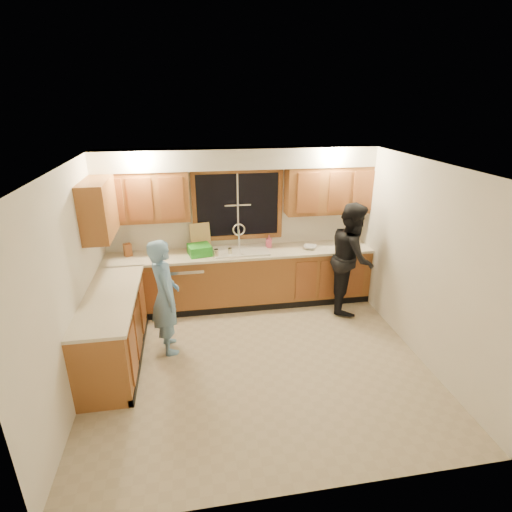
{
  "coord_description": "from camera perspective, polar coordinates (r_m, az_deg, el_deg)",
  "views": [
    {
      "loc": [
        -0.74,
        -4.25,
        3.18
      ],
      "look_at": [
        0.08,
        0.65,
        1.21
      ],
      "focal_mm": 28.0,
      "sensor_mm": 36.0,
      "label": 1
    }
  ],
  "objects": [
    {
      "name": "cutting_board",
      "position": [
        6.4,
        -7.94,
        2.8
      ],
      "size": [
        0.33,
        0.17,
        0.42
      ],
      "primitive_type": "cube",
      "rotation": [
        -0.21,
        0.0,
        0.19
      ],
      "color": "#D9B46F",
      "rests_on": "countertop_back"
    },
    {
      "name": "can_right",
      "position": [
        6.16,
        -3.72,
        0.64
      ],
      "size": [
        0.08,
        0.08,
        0.11
      ],
      "primitive_type": "cylinder",
      "rotation": [
        0.0,
        0.0,
        -0.32
      ],
      "color": "#C2B895",
      "rests_on": "countertop_back"
    },
    {
      "name": "man",
      "position": [
        5.32,
        -12.84,
        -5.71
      ],
      "size": [
        0.49,
        0.64,
        1.57
      ],
      "primitive_type": "imported",
      "rotation": [
        0.0,
        0.0,
        1.8
      ],
      "color": "#76ABDF",
      "rests_on": "floor"
    },
    {
      "name": "dishwasher",
      "position": [
        6.46,
        -9.63,
        -4.06
      ],
      "size": [
        0.6,
        0.56,
        0.82
      ],
      "primitive_type": "cube",
      "color": "silver",
      "rests_on": "floor"
    },
    {
      "name": "woman",
      "position": [
        6.39,
        13.51,
        -0.2
      ],
      "size": [
        0.9,
        1.01,
        1.74
      ],
      "primitive_type": "imported",
      "rotation": [
        0.0,
        0.0,
        1.24
      ],
      "color": "black",
      "rests_on": "floor"
    },
    {
      "name": "wall_right",
      "position": [
        5.46,
        22.56,
        -0.77
      ],
      "size": [
        0.0,
        3.8,
        3.8
      ],
      "primitive_type": "plane",
      "rotation": [
        1.57,
        0.0,
        -1.57
      ],
      "color": "white",
      "rests_on": "ground"
    },
    {
      "name": "ceiling",
      "position": [
        4.37,
        0.34,
        12.7
      ],
      "size": [
        4.2,
        4.2,
        0.0
      ],
      "primitive_type": "plane",
      "rotation": [
        3.14,
        0.0,
        0.0
      ],
      "color": "white"
    },
    {
      "name": "stove",
      "position": [
        4.98,
        -20.7,
        -13.2
      ],
      "size": [
        0.58,
        0.75,
        0.9
      ],
      "primitive_type": "cube",
      "color": "silver",
      "rests_on": "floor"
    },
    {
      "name": "soap_bottle",
      "position": [
        6.46,
        1.86,
        2.14
      ],
      "size": [
        0.12,
        0.12,
        0.21
      ],
      "primitive_type": "imported",
      "rotation": [
        0.0,
        0.0,
        -0.3
      ],
      "color": "#E25679",
      "rests_on": "countertop_back"
    },
    {
      "name": "upper_cabinets_return",
      "position": [
        5.66,
        -21.57,
        6.29
      ],
      "size": [
        0.33,
        0.9,
        0.75
      ],
      "primitive_type": "cube",
      "color": "#9B5D2D",
      "rests_on": "wall_left"
    },
    {
      "name": "countertop_back",
      "position": [
        6.31,
        -2.17,
        0.44
      ],
      "size": [
        4.2,
        0.63,
        0.04
      ],
      "primitive_type": "cube",
      "color": "beige",
      "rests_on": "base_cabinets_back"
    },
    {
      "name": "wall_left",
      "position": [
        4.86,
        -24.96,
        -3.91
      ],
      "size": [
        0.0,
        3.8,
        3.8
      ],
      "primitive_type": "plane",
      "rotation": [
        1.57,
        0.0,
        1.57
      ],
      "color": "white",
      "rests_on": "ground"
    },
    {
      "name": "countertop_left",
      "position": [
        5.24,
        -20.13,
        -5.59
      ],
      "size": [
        0.63,
        1.9,
        0.04
      ],
      "primitive_type": "cube",
      "color": "beige",
      "rests_on": "base_cabinets_left"
    },
    {
      "name": "dish_crate",
      "position": [
        6.22,
        -8.07,
        0.87
      ],
      "size": [
        0.39,
        0.37,
        0.16
      ],
      "primitive_type": "cube",
      "rotation": [
        0.0,
        0.0,
        0.2
      ],
      "color": "green",
      "rests_on": "countertop_back"
    },
    {
      "name": "upper_cabinets_left",
      "position": [
        6.17,
        -15.85,
        8.15
      ],
      "size": [
        1.35,
        0.33,
        0.75
      ],
      "primitive_type": "cube",
      "color": "#9B5D2D",
      "rests_on": "wall_back"
    },
    {
      "name": "base_cabinets_back",
      "position": [
        6.5,
        -2.13,
        -3.3
      ],
      "size": [
        4.2,
        0.6,
        0.88
      ],
      "primitive_type": "cube",
      "color": "#9B5D2D",
      "rests_on": "ground"
    },
    {
      "name": "bowl",
      "position": [
        6.48,
        7.7,
        1.27
      ],
      "size": [
        0.28,
        0.28,
        0.05
      ],
      "primitive_type": "imported",
      "rotation": [
        0.0,
        0.0,
        -0.4
      ],
      "color": "silver",
      "rests_on": "countertop_back"
    },
    {
      "name": "sink",
      "position": [
        6.34,
        -2.19,
        0.2
      ],
      "size": [
        0.86,
        0.52,
        0.57
      ],
      "color": "silver",
      "rests_on": "countertop_back"
    },
    {
      "name": "window_frame",
      "position": [
        6.38,
        -2.63,
        7.29
      ],
      "size": [
        1.44,
        0.03,
        1.14
      ],
      "color": "black",
      "rests_on": "wall_back"
    },
    {
      "name": "wall_back",
      "position": [
        6.49,
        -2.58,
        4.31
      ],
      "size": [
        4.2,
        0.0,
        4.2
      ],
      "primitive_type": "plane",
      "rotation": [
        1.57,
        0.0,
        0.0
      ],
      "color": "white",
      "rests_on": "ground"
    },
    {
      "name": "knife_block",
      "position": [
        6.41,
        -17.85,
        0.84
      ],
      "size": [
        0.14,
        0.13,
        0.2
      ],
      "primitive_type": "cube",
      "rotation": [
        0.0,
        0.0,
        0.5
      ],
      "color": "#9A552A",
      "rests_on": "countertop_back"
    },
    {
      "name": "can_left",
      "position": [
        6.08,
        -5.71,
        0.38
      ],
      "size": [
        0.09,
        0.09,
        0.13
      ],
      "primitive_type": "cylinder",
      "rotation": [
        0.0,
        0.0,
        -0.33
      ],
      "color": "#C2B895",
      "rests_on": "countertop_back"
    },
    {
      "name": "base_cabinets_left",
      "position": [
        5.45,
        -19.66,
        -9.91
      ],
      "size": [
        0.6,
        1.9,
        0.88
      ],
      "primitive_type": "cube",
      "color": "#9B5D2D",
      "rests_on": "ground"
    },
    {
      "name": "floor",
      "position": [
        5.36,
        0.28,
        -14.75
      ],
      "size": [
        4.2,
        4.2,
        0.0
      ],
      "primitive_type": "plane",
      "color": "#BCAD91",
      "rests_on": "ground"
    },
    {
      "name": "soffit",
      "position": [
        6.08,
        -2.55,
        13.78
      ],
      "size": [
        4.2,
        0.35,
        0.3
      ],
      "primitive_type": "cube",
      "color": "silver",
      "rests_on": "wall_back"
    },
    {
      "name": "upper_cabinets_right",
      "position": [
        6.51,
        10.23,
        9.29
      ],
      "size": [
        1.35,
        0.33,
        0.75
      ],
      "primitive_type": "cube",
      "color": "#9B5D2D",
      "rests_on": "wall_back"
    }
  ]
}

